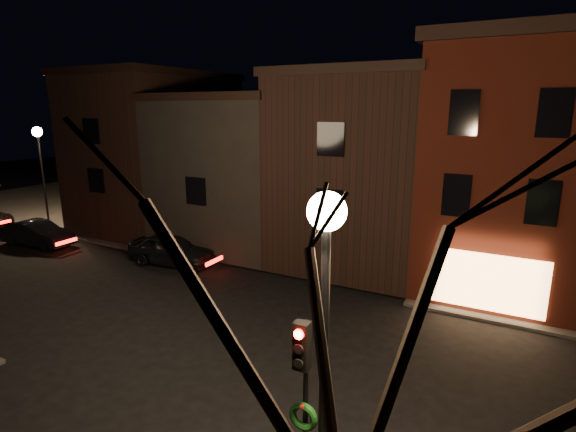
% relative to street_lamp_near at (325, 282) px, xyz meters
% --- Properties ---
extents(ground, '(120.00, 120.00, 0.00)m').
position_rel_street_lamp_near_xyz_m(ground, '(-6.20, 6.00, -5.18)').
color(ground, black).
rests_on(ground, ground).
extents(sidewalk_far_left, '(30.00, 30.00, 0.12)m').
position_rel_street_lamp_near_xyz_m(sidewalk_far_left, '(-26.20, 26.00, -5.12)').
color(sidewalk_far_left, '#2D2B28').
rests_on(sidewalk_far_left, ground).
extents(corner_building, '(6.50, 8.50, 10.50)m').
position_rel_street_lamp_near_xyz_m(corner_building, '(1.80, 15.47, 0.22)').
color(corner_building, '#4F180E').
rests_on(corner_building, ground).
extents(row_building_a, '(7.30, 10.30, 9.40)m').
position_rel_street_lamp_near_xyz_m(row_building_a, '(-4.70, 16.50, -0.34)').
color(row_building_a, black).
rests_on(row_building_a, ground).
extents(row_building_b, '(7.80, 10.30, 8.40)m').
position_rel_street_lamp_near_xyz_m(row_building_b, '(-11.95, 16.50, -0.85)').
color(row_building_b, black).
rests_on(row_building_b, ground).
extents(row_building_c, '(7.30, 10.30, 9.90)m').
position_rel_street_lamp_near_xyz_m(row_building_c, '(-19.20, 16.50, -0.09)').
color(row_building_c, black).
rests_on(row_building_c, ground).
extents(street_lamp_near, '(0.60, 0.60, 6.48)m').
position_rel_street_lamp_near_xyz_m(street_lamp_near, '(0.00, 0.00, 0.00)').
color(street_lamp_near, black).
rests_on(street_lamp_near, sidewalk_near_right).
extents(street_lamp_far, '(0.60, 0.60, 6.48)m').
position_rel_street_lamp_near_xyz_m(street_lamp_far, '(-25.20, 12.20, 0.00)').
color(street_lamp_far, black).
rests_on(street_lamp_far, sidewalk_far_left).
extents(traffic_signal, '(0.58, 0.38, 4.05)m').
position_rel_street_lamp_near_xyz_m(traffic_signal, '(-0.60, 0.49, -2.37)').
color(traffic_signal, black).
rests_on(traffic_signal, sidewalk_near_right).
extents(bare_tree_right, '(6.40, 6.40, 8.50)m').
position_rel_street_lamp_near_xyz_m(bare_tree_right, '(1.30, -2.50, 0.97)').
color(bare_tree_right, black).
rests_on(bare_tree_right, sidewalk_near_right).
extents(parked_car_a, '(4.68, 2.27, 1.54)m').
position_rel_street_lamp_near_xyz_m(parked_car_a, '(-12.91, 10.47, -4.41)').
color(parked_car_a, black).
rests_on(parked_car_a, ground).
extents(parked_car_b, '(4.56, 2.01, 1.46)m').
position_rel_street_lamp_near_xyz_m(parked_car_b, '(-21.94, 9.25, -4.45)').
color(parked_car_b, black).
rests_on(parked_car_b, ground).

